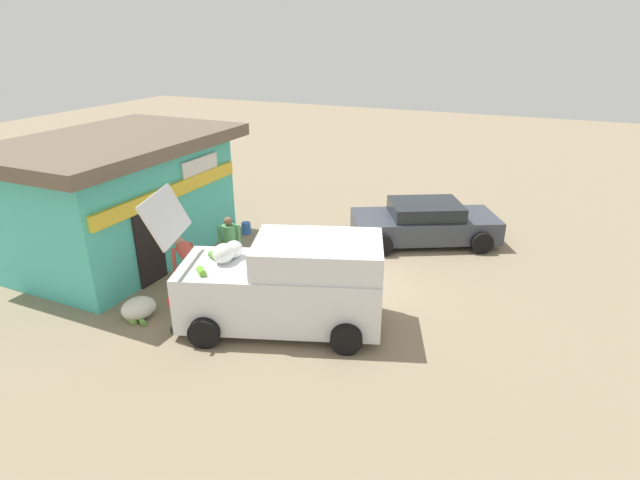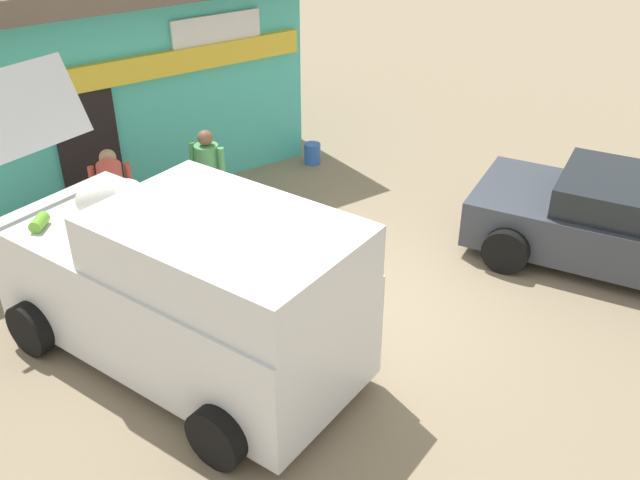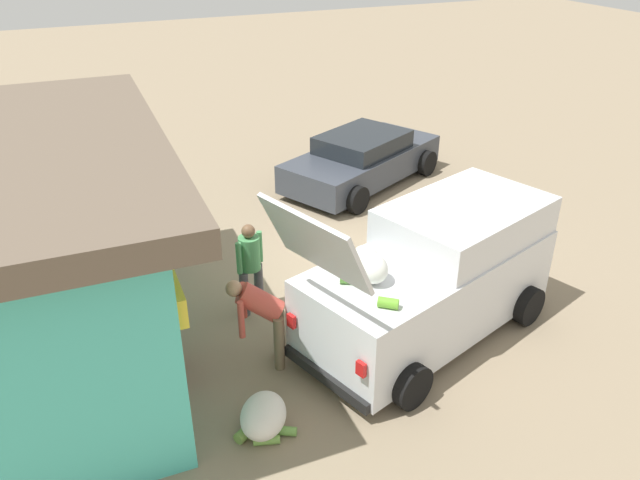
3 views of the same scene
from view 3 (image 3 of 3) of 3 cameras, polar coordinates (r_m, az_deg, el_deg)
The scene contains 8 objects.
ground_plane at distance 11.81m, azimuth 4.91°, elevation -2.13°, with size 60.00×60.00×0.00m, color gray.
storefront_bar at distance 9.32m, azimuth -26.33°, elevation -1.84°, with size 6.48×4.46×3.36m.
delivery_van at distance 9.68m, azimuth 10.41°, elevation -3.14°, with size 3.12×4.91×2.88m.
parked_sedan at distance 15.08m, azimuth 3.87°, elevation 7.38°, with size 3.47×4.56×1.23m.
vendor_standing at distance 10.04m, azimuth -6.41°, elevation -2.05°, with size 0.46×0.51×1.59m.
customer_bending at distance 8.93m, azimuth -5.33°, elevation -6.57°, with size 0.68×0.83×1.40m.
unloaded_banana_pile at distance 8.25m, azimuth -5.22°, elevation -15.84°, with size 0.94×0.89×0.49m.
paint_bucket at distance 12.44m, azimuth -14.77°, elevation -0.39°, with size 0.29×0.29×0.37m, color blue.
Camera 3 is at (-8.93, 4.93, 5.96)m, focal length 34.96 mm.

